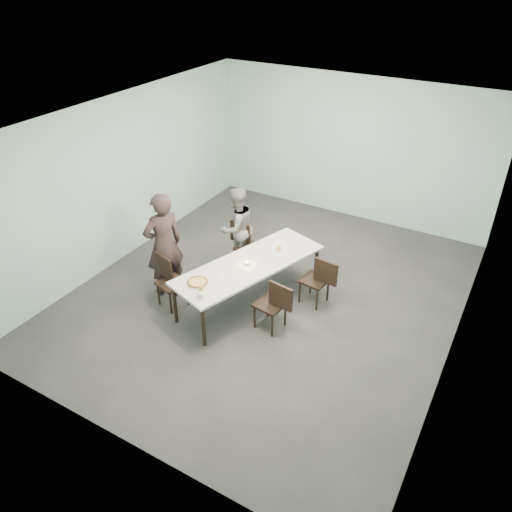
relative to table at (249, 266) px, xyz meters
The scene contains 16 objects.
ground 0.79m from the table, 62.47° to the left, with size 7.00×7.00×0.00m, color #333335.
room_shell 1.39m from the table, 62.47° to the left, with size 6.02×7.02×3.01m.
table is the anchor object (origin of this frame).
chair_near_left 1.33m from the table, 148.40° to the right, with size 0.65×0.52×0.87m.
chair_far_left 1.11m from the table, 124.55° to the left, with size 0.62×0.45×0.87m.
chair_near_right 0.83m from the table, 31.28° to the right, with size 0.64×0.48×0.87m.
chair_far_right 1.15m from the table, 27.20° to the left, with size 0.64×0.48×0.87m.
diner_near 1.46m from the table, 162.49° to the right, with size 0.67×0.44×1.84m, color black.
diner_far 1.22m from the table, 131.42° to the left, with size 0.74×0.57×1.52m, color gray.
pizza 0.95m from the table, 114.97° to the right, with size 0.34×0.34×0.04m.
side_plate 0.57m from the table, 104.03° to the right, with size 0.18×0.18×0.01m, color white.
beer_glass 1.07m from the table, 101.28° to the right, with size 0.08×0.08×0.15m, color gold.
water_tumbler 1.15m from the table, 97.04° to the right, with size 0.08×0.08×0.09m, color silver.
tealight 0.09m from the table, 109.56° to the right, with size 0.06×0.06×0.05m.
amber_tumbler 0.65m from the table, 70.31° to the left, with size 0.07×0.07×0.08m, color gold.
menu 0.82m from the table, 77.00° to the left, with size 0.30×0.22×0.01m, color silver.
Camera 1 is at (3.27, -6.12, 5.09)m, focal length 35.00 mm.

